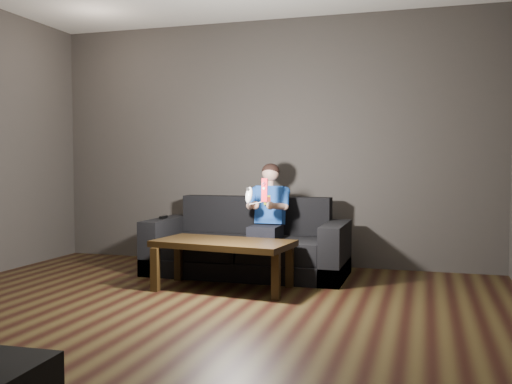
% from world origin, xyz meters
% --- Properties ---
extents(floor, '(5.00, 5.00, 0.00)m').
position_xyz_m(floor, '(0.00, 0.00, 0.00)').
color(floor, black).
rests_on(floor, ground).
extents(back_wall, '(5.00, 0.04, 2.70)m').
position_xyz_m(back_wall, '(0.00, 2.50, 1.35)').
color(back_wall, '#403B38').
rests_on(back_wall, ground).
extents(sofa, '(2.00, 0.86, 0.77)m').
position_xyz_m(sofa, '(-0.03, 1.84, 0.25)').
color(sofa, black).
rests_on(sofa, floor).
extents(child, '(0.42, 0.52, 1.04)m').
position_xyz_m(child, '(0.20, 1.79, 0.66)').
color(child, black).
rests_on(child, sofa).
extents(wii_remote_red, '(0.07, 0.09, 0.22)m').
position_xyz_m(wii_remote_red, '(0.28, 1.39, 0.88)').
color(wii_remote_red, red).
rests_on(wii_remote_red, child).
extents(nunchuk_white, '(0.09, 0.11, 0.16)m').
position_xyz_m(nunchuk_white, '(0.13, 1.40, 0.83)').
color(nunchuk_white, white).
rests_on(nunchuk_white, child).
extents(wii_remote_black, '(0.05, 0.16, 0.03)m').
position_xyz_m(wii_remote_black, '(-0.93, 1.77, 0.56)').
color(wii_remote_black, black).
rests_on(wii_remote_black, sofa).
extents(coffee_table, '(1.27, 0.74, 0.44)m').
position_xyz_m(coffee_table, '(-0.02, 1.11, 0.38)').
color(coffee_table, black).
rests_on(coffee_table, floor).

